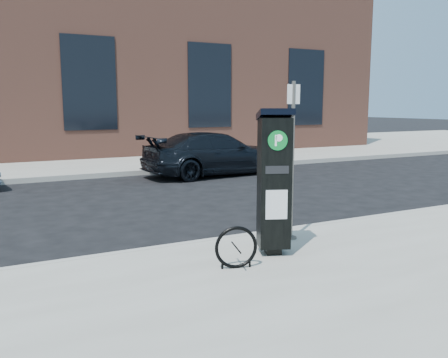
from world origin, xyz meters
TOP-DOWN VIEW (x-y plane):
  - ground at (0.00, 0.00)m, footprint 120.00×120.00m
  - sidewalk_far at (0.00, 14.00)m, footprint 60.00×12.00m
  - curb_near at (0.00, -0.02)m, footprint 60.00×0.12m
  - curb_far at (0.00, 8.02)m, footprint 60.00×0.12m
  - building at (-0.00, 17.00)m, footprint 28.00×10.05m
  - parking_kiosk at (-0.25, -1.04)m, footprint 0.58×0.55m
  - sign_pole at (0.39, -0.54)m, footprint 0.21×0.19m
  - bike_rack at (-1.00, -1.34)m, footprint 0.54×0.19m
  - car_dark at (2.76, 6.96)m, footprint 4.80×2.27m

SIDE VIEW (x-z plane):
  - ground at x=0.00m, z-range 0.00..0.00m
  - sidewalk_far at x=0.00m, z-range 0.00..0.15m
  - curb_near at x=0.00m, z-range -0.01..0.15m
  - curb_far at x=0.00m, z-range -0.01..0.15m
  - bike_rack at x=-1.00m, z-range 0.14..0.69m
  - car_dark at x=2.76m, z-range 0.00..1.35m
  - parking_kiosk at x=-0.25m, z-range 0.18..2.18m
  - sign_pole at x=0.39m, z-range 0.14..2.54m
  - building at x=0.00m, z-range 0.02..8.27m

